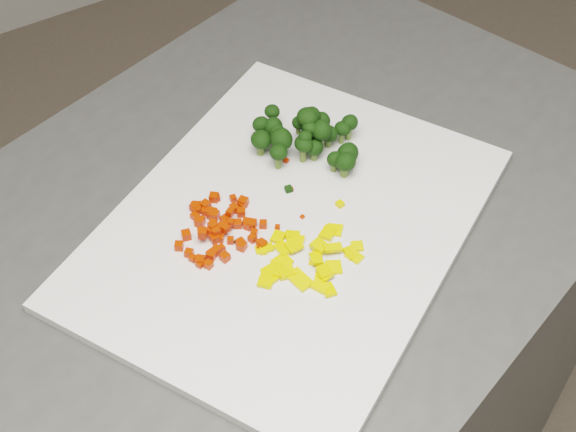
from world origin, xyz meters
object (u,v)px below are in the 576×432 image
carrot_pile (219,225)px  counter_block (278,399)px  cutting_board (288,226)px  broccoli_pile (307,135)px  pepper_pile (313,257)px

carrot_pile → counter_block: bearing=11.2°
cutting_board → carrot_pile: 0.08m
broccoli_pile → pepper_pile: bearing=-120.9°
carrot_pile → broccoli_pile: (0.15, 0.06, 0.01)m
carrot_pile → broccoli_pile: broccoli_pile is taller
counter_block → carrot_pile: size_ratio=8.86×
pepper_pile → broccoli_pile: (0.09, 0.14, 0.02)m
carrot_pile → pepper_pile: bearing=-54.0°
pepper_pile → broccoli_pile: bearing=59.1°
carrot_pile → broccoli_pile: bearing=20.5°
cutting_board → pepper_pile: size_ratio=3.88×
carrot_pile → broccoli_pile: 0.16m
counter_block → broccoli_pile: 0.50m
counter_block → carrot_pile: bearing=-168.8°
cutting_board → pepper_pile: (-0.01, -0.06, 0.01)m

